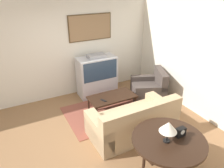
# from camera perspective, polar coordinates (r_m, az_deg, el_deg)

# --- Properties ---
(ground_plane) EXTENTS (12.00, 12.00, 0.00)m
(ground_plane) POSITION_cam_1_polar(r_m,az_deg,el_deg) (4.92, -4.24, -13.13)
(ground_plane) COLOR #8E6642
(wall_back) EXTENTS (12.00, 0.10, 2.70)m
(wall_back) POSITION_cam_1_polar(r_m,az_deg,el_deg) (6.10, -12.76, 8.79)
(wall_back) COLOR silver
(wall_back) RESTS_ON ground_plane
(wall_right) EXTENTS (0.06, 12.00, 2.70)m
(wall_right) POSITION_cam_1_polar(r_m,az_deg,el_deg) (5.68, 20.48, 6.39)
(wall_right) COLOR silver
(wall_right) RESTS_ON ground_plane
(area_rug) EXTENTS (2.10, 1.50, 0.01)m
(area_rug) POSITION_cam_1_polar(r_m,az_deg,el_deg) (5.65, -1.03, -7.20)
(area_rug) COLOR brown
(area_rug) RESTS_ON ground_plane
(tv) EXTENTS (1.09, 0.54, 1.22)m
(tv) POSITION_cam_1_polar(r_m,az_deg,el_deg) (6.27, -3.96, 2.20)
(tv) COLOR silver
(tv) RESTS_ON ground_plane
(couch) EXTENTS (1.85, 0.97, 0.87)m
(couch) POSITION_cam_1_polar(r_m,az_deg,el_deg) (4.78, 5.63, -9.89)
(couch) COLOR tan
(couch) RESTS_ON ground_plane
(armchair) EXTENTS (1.13, 1.14, 0.84)m
(armchair) POSITION_cam_1_polar(r_m,az_deg,el_deg) (6.22, 9.74, -1.39)
(armchair) COLOR #473D38
(armchair) RESTS_ON ground_plane
(coffee_table) EXTENTS (1.18, 0.61, 0.42)m
(coffee_table) POSITION_cam_1_polar(r_m,az_deg,el_deg) (5.51, 0.01, -3.56)
(coffee_table) COLOR black
(coffee_table) RESTS_ON ground_plane
(console_table) EXTENTS (1.22, 1.22, 0.73)m
(console_table) POSITION_cam_1_polar(r_m,az_deg,el_deg) (3.83, 14.59, -14.42)
(console_table) COLOR black
(console_table) RESTS_ON ground_plane
(table_lamp) EXTENTS (0.28, 0.28, 0.37)m
(table_lamp) POSITION_cam_1_polar(r_m,az_deg,el_deg) (3.56, 14.52, -10.86)
(table_lamp) COLOR black
(table_lamp) RESTS_ON console_table
(mantel_clock) EXTENTS (0.16, 0.10, 0.16)m
(mantel_clock) POSITION_cam_1_polar(r_m,az_deg,el_deg) (3.85, 17.46, -11.89)
(mantel_clock) COLOR black
(mantel_clock) RESTS_ON console_table
(remote) EXTENTS (0.10, 0.16, 0.02)m
(remote) POSITION_cam_1_polar(r_m,az_deg,el_deg) (5.30, -2.24, -4.29)
(remote) COLOR black
(remote) RESTS_ON coffee_table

